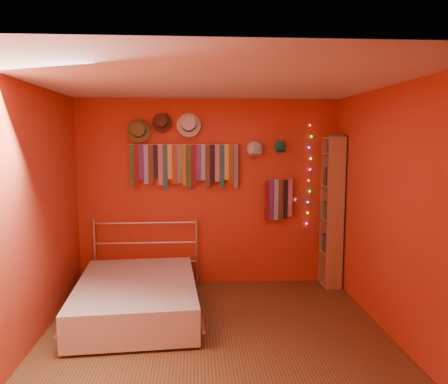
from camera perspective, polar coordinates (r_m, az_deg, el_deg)
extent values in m
plane|color=#4F301B|center=(4.53, -1.03, -18.86)|extent=(3.50, 3.50, 0.00)
cube|color=#AF2D1C|center=(5.87, -1.86, -0.10)|extent=(3.50, 0.02, 2.50)
cube|color=#AF2D1C|center=(4.57, 21.45, -2.65)|extent=(0.02, 3.50, 2.50)
cube|color=#AF2D1C|center=(4.42, -24.39, -3.09)|extent=(0.02, 3.50, 2.50)
cube|color=white|center=(4.11, -1.11, 14.31)|extent=(3.50, 3.50, 0.02)
cylinder|color=#BCBCC1|center=(5.78, -5.25, 6.19)|extent=(1.45, 0.01, 0.01)
cube|color=#264A1D|center=(5.83, -11.98, 3.50)|extent=(0.06, 0.01, 0.52)
cube|color=#5F0E13|center=(5.82, -11.37, 3.22)|extent=(0.06, 0.01, 0.58)
cube|color=#401B6D|center=(5.80, -10.79, 3.88)|extent=(0.06, 0.01, 0.45)
cube|color=#7CA0DC|center=(5.81, -10.15, 3.56)|extent=(0.06, 0.01, 0.52)
cube|color=#4B2B19|center=(5.80, -9.55, 3.56)|extent=(0.06, 0.01, 0.52)
cube|color=black|center=(5.78, -8.95, 3.93)|extent=(0.06, 0.01, 0.44)
cube|color=#BF5F88|center=(5.79, -8.31, 3.50)|extent=(0.06, 0.01, 0.54)
cube|color=#175047|center=(5.78, -7.70, 3.22)|extent=(0.06, 0.01, 0.59)
cube|color=tan|center=(5.77, -7.09, 3.91)|extent=(0.06, 0.01, 0.45)
cube|color=#8B3B16|center=(5.78, -6.46, 3.61)|extent=(0.06, 0.01, 0.52)
cube|color=#131353|center=(5.77, -5.85, 3.66)|extent=(0.06, 0.01, 0.51)
cube|color=#95601B|center=(5.76, -5.23, 3.49)|extent=(0.06, 0.01, 0.54)
cube|color=#2B4C1E|center=(5.78, -4.60, 3.30)|extent=(0.06, 0.01, 0.58)
cube|color=maroon|center=(5.77, -3.99, 3.49)|extent=(0.06, 0.01, 0.55)
cube|color=#5B1B6E|center=(5.76, -3.37, 3.82)|extent=(0.06, 0.01, 0.48)
cube|color=#7188CA|center=(5.77, -2.75, 3.87)|extent=(0.06, 0.01, 0.47)
cube|color=#482A18|center=(5.77, -2.13, 3.36)|extent=(0.06, 0.01, 0.57)
cube|color=black|center=(5.77, -1.51, 3.60)|extent=(0.06, 0.01, 0.53)
cube|color=#C4628F|center=(5.78, -0.89, 3.79)|extent=(0.06, 0.01, 0.49)
cube|color=#17514E|center=(5.78, -0.27, 3.41)|extent=(0.06, 0.01, 0.57)
cube|color=#AFB548|center=(5.77, 0.35, 3.90)|extent=(0.06, 0.01, 0.47)
cube|color=brown|center=(5.79, 0.96, 3.71)|extent=(0.06, 0.01, 0.51)
cube|color=navy|center=(5.79, 1.57, 3.36)|extent=(0.06, 0.01, 0.58)
cylinder|color=#BCBCC1|center=(5.90, 7.14, 1.65)|extent=(0.40, 0.01, 0.01)
cube|color=maroon|center=(5.90, 5.59, -1.06)|extent=(0.06, 0.01, 0.56)
cube|color=#3F1A69|center=(5.90, 6.21, -1.08)|extent=(0.06, 0.01, 0.56)
cube|color=#749BCE|center=(5.91, 6.83, -1.03)|extent=(0.06, 0.01, 0.55)
cube|color=#52341B|center=(5.93, 7.42, -1.06)|extent=(0.06, 0.01, 0.56)
cube|color=black|center=(5.94, 8.04, -0.90)|extent=(0.06, 0.01, 0.53)
cube|color=#B25985|center=(5.94, 8.66, -0.78)|extent=(0.06, 0.01, 0.50)
cylinder|color=brown|center=(5.81, -11.07, 7.83)|extent=(0.31, 0.08, 0.31)
cylinder|color=brown|center=(5.76, -11.14, 7.96)|extent=(0.18, 0.15, 0.20)
cylinder|color=#332314|center=(5.78, -11.10, 7.89)|extent=(0.19, 0.06, 0.19)
cylinder|color=#4A271A|center=(5.78, -8.11, 8.97)|extent=(0.26, 0.06, 0.25)
cylinder|color=#4A271A|center=(5.74, -8.14, 9.09)|extent=(0.15, 0.13, 0.17)
cylinder|color=black|center=(5.76, -8.13, 9.03)|extent=(0.16, 0.05, 0.16)
cylinder|color=silver|center=(5.77, -4.62, 8.70)|extent=(0.32, 0.08, 0.31)
cylinder|color=silver|center=(5.71, -4.63, 8.84)|extent=(0.18, 0.16, 0.21)
cylinder|color=black|center=(5.74, -4.63, 8.77)|extent=(0.19, 0.06, 0.19)
ellipsoid|color=beige|center=(5.83, 4.05, 5.59)|extent=(0.20, 0.15, 0.20)
cube|color=beige|center=(5.71, 4.21, 4.94)|extent=(0.14, 0.11, 0.06)
ellipsoid|color=#197145|center=(5.88, 7.27, 5.95)|extent=(0.17, 0.13, 0.17)
cube|color=#197145|center=(5.78, 7.45, 5.41)|extent=(0.12, 0.09, 0.05)
sphere|color=#FF3333|center=(5.98, 11.16, 8.55)|extent=(0.02, 0.02, 0.02)
sphere|color=#33FF4C|center=(5.99, 11.34, 7.13)|extent=(0.02, 0.02, 0.02)
sphere|color=#4C66FF|center=(5.98, 11.03, 5.72)|extent=(0.02, 0.02, 0.02)
sphere|color=yellow|center=(5.99, 11.26, 4.30)|extent=(0.02, 0.02, 0.02)
sphere|color=#FF4CCC|center=(6.00, 11.16, 2.89)|extent=(0.02, 0.02, 0.02)
sphere|color=#FF3333|center=(6.01, 11.00, 1.48)|extent=(0.02, 0.02, 0.02)
sphere|color=#33FF4C|center=(6.03, 11.12, 0.08)|extent=(0.02, 0.02, 0.02)
sphere|color=#4C66FF|center=(6.04, 10.88, -1.31)|extent=(0.02, 0.02, 0.02)
sphere|color=yellow|center=(6.06, 10.87, -2.69)|extent=(0.02, 0.02, 0.02)
sphere|color=#FF4CCC|center=(6.09, 10.73, -4.07)|extent=(0.02, 0.02, 0.02)
cylinder|color=#BCBCC1|center=(6.00, 8.76, -0.88)|extent=(0.04, 0.03, 0.04)
cylinder|color=#BCBCC1|center=(5.87, 9.04, -0.73)|extent=(0.02, 0.28, 0.09)
sphere|color=white|center=(5.73, 9.36, -1.04)|extent=(0.08, 0.08, 0.08)
cube|color=#A37D49|center=(5.82, 14.45, -2.87)|extent=(0.24, 0.02, 2.00)
cube|color=#A37D49|center=(6.12, 13.52, -2.36)|extent=(0.24, 0.02, 2.00)
cube|color=#A37D49|center=(6.00, 15.02, -2.59)|extent=(0.02, 0.34, 2.00)
cube|color=#A37D49|center=(6.21, 13.70, -11.57)|extent=(0.24, 0.32, 0.02)
cube|color=#A37D49|center=(6.08, 13.82, -7.73)|extent=(0.24, 0.32, 0.02)
cube|color=#A37D49|center=(5.99, 13.95, -3.56)|extent=(0.24, 0.32, 0.02)
cube|color=#A37D49|center=(5.92, 14.08, 0.73)|extent=(0.24, 0.32, 0.02)
cube|color=#A37D49|center=(5.89, 14.20, 4.89)|extent=(0.24, 0.32, 0.02)
cube|color=#A37D49|center=(5.89, 14.26, 6.83)|extent=(0.24, 0.32, 0.02)
cylinder|color=#BCBCC1|center=(6.07, -16.55, -7.77)|extent=(0.03, 0.03, 0.91)
cylinder|color=#BCBCC1|center=(5.92, -3.60, -7.86)|extent=(0.03, 0.03, 0.91)
cylinder|color=#BCBCC1|center=(5.99, -10.13, -8.98)|extent=(1.35, 0.02, 0.02)
cylinder|color=#BCBCC1|center=(5.93, -10.18, -6.56)|extent=(1.35, 0.02, 0.02)
cylinder|color=#BCBCC1|center=(5.87, -10.24, -4.00)|extent=(1.35, 0.02, 0.02)
cube|color=beige|center=(5.12, -11.32, -13.29)|extent=(1.41, 1.91, 0.37)
cylinder|color=#BCBCC1|center=(5.26, -18.82, -13.21)|extent=(0.15, 1.83, 0.03)
cylinder|color=#BCBCC1|center=(5.08, -3.55, -13.55)|extent=(0.15, 1.83, 0.03)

